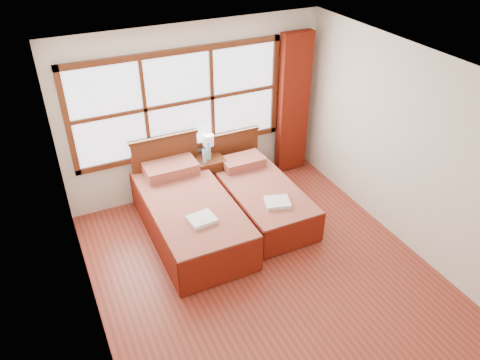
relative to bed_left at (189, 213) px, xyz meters
name	(u,v)px	position (x,y,z in m)	size (l,w,h in m)	color
floor	(265,274)	(0.55, -1.20, -0.33)	(4.50, 4.50, 0.00)	maroon
ceiling	(273,75)	(0.55, -1.20, 2.27)	(4.50, 4.50, 0.00)	white
wall_back	(195,112)	(0.55, 1.05, 0.97)	(4.00, 4.00, 0.00)	silver
wall_left	(83,238)	(-1.45, -1.20, 0.97)	(4.50, 4.50, 0.00)	silver
wall_right	(408,150)	(2.55, -1.20, 0.97)	(4.50, 4.50, 0.00)	silver
window	(179,103)	(0.30, 1.02, 1.17)	(3.16, 0.06, 1.56)	white
curtain	(293,105)	(2.15, 0.91, 0.84)	(0.50, 0.16, 2.30)	maroon
bed_left	(189,213)	(0.00, 0.00, 0.00)	(1.10, 2.14, 1.07)	#40200D
bed_right	(260,196)	(1.10, 0.00, -0.05)	(0.94, 1.96, 0.91)	#40200D
nightstand	(208,176)	(0.61, 0.80, -0.01)	(0.48, 0.47, 0.63)	#582813
towels_left	(202,219)	(-0.01, -0.54, 0.27)	(0.35, 0.31, 0.05)	white
towels_right	(277,202)	(1.09, -0.52, 0.18)	(0.40, 0.37, 0.05)	white
lamp	(208,141)	(0.67, 0.90, 0.54)	(0.17, 0.17, 0.33)	#BF873D
bottle_near	(205,156)	(0.53, 0.70, 0.42)	(0.06, 0.06, 0.24)	silver
bottle_far	(209,152)	(0.62, 0.77, 0.43)	(0.07, 0.07, 0.27)	silver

